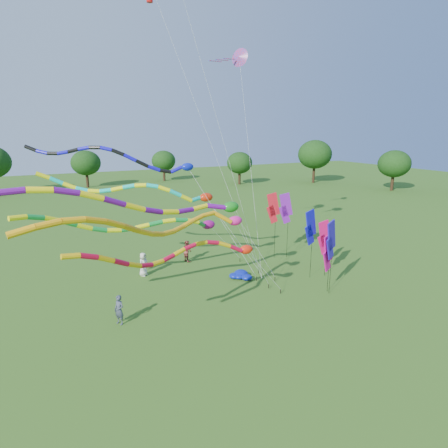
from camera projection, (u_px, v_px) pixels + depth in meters
name	position (u px, v px, depth m)	size (l,w,h in m)	color
ground	(262.00, 316.00, 20.85)	(160.00, 160.00, 0.00)	#245917
tree_ring	(201.00, 245.00, 16.34)	(114.02, 119.91, 9.42)	#382314
tube_kite_red	(191.00, 253.00, 18.54)	(12.32, 3.63, 6.11)	black
tube_kite_orange	(177.00, 223.00, 17.05)	(13.50, 6.44, 7.85)	black
tube_kite_purple	(140.00, 204.00, 18.72)	(18.16, 2.82, 8.50)	black
tube_kite_blue	(127.00, 160.00, 23.02)	(13.05, 5.92, 9.74)	black
tube_kite_cyan	(150.00, 192.00, 23.54)	(13.43, 3.17, 8.16)	black
tube_kite_green	(150.00, 224.00, 23.91)	(14.82, 3.19, 6.48)	black
delta_kite_high_c	(239.00, 57.00, 24.72)	(3.04, 4.24, 15.43)	black
banner_pole_violet	(286.00, 209.00, 29.43)	(1.14, 0.40, 5.32)	black
banner_pole_red	(273.00, 208.00, 29.37)	(1.16, 0.24, 5.36)	black
banner_pole_blue_b	(310.00, 228.00, 25.23)	(1.15, 0.33, 4.93)	black
banner_pole_magenta_a	(328.00, 253.00, 23.19)	(1.12, 0.47, 3.92)	black
banner_pole_blue_a	(331.00, 240.00, 22.67)	(1.11, 0.51, 4.84)	black
banner_pole_magenta_b	(324.00, 237.00, 25.81)	(1.16, 0.11, 4.11)	black
blue_nylon_heap	(249.00, 278.00, 25.55)	(1.02, 1.18, 0.53)	#0B1C9A
person_a	(143.00, 264.00, 26.42)	(0.83, 0.54, 1.70)	beige
person_b	(119.00, 310.00, 19.80)	(0.59, 0.39, 1.63)	#3A4152
person_c	(187.00, 251.00, 29.35)	(0.82, 0.64, 1.68)	brown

